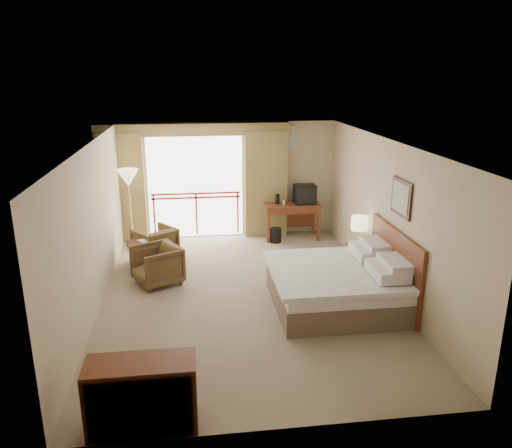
{
  "coord_description": "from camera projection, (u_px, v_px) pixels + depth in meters",
  "views": [
    {
      "loc": [
        -0.88,
        -8.06,
        3.81
      ],
      "look_at": [
        0.23,
        0.4,
        1.19
      ],
      "focal_mm": 35.0,
      "sensor_mm": 36.0,
      "label": 1
    }
  ],
  "objects": [
    {
      "name": "floor",
      "position": [
        246.0,
        295.0,
        8.87
      ],
      "size": [
        7.0,
        7.0,
        0.0
      ],
      "primitive_type": "plane",
      "color": "#85765C",
      "rests_on": "ground"
    },
    {
      "name": "curtain_left",
      "position": [
        123.0,
        188.0,
        11.37
      ],
      "size": [
        1.0,
        0.26,
        2.5
      ],
      "primitive_type": "cube",
      "color": "olive",
      "rests_on": "wall_back"
    },
    {
      "name": "side_table",
      "position": [
        140.0,
        251.0,
        9.9
      ],
      "size": [
        0.52,
        0.52,
        0.57
      ],
      "rotation": [
        0.0,
        0.0,
        0.21
      ],
      "color": "black",
      "rests_on": "floor"
    },
    {
      "name": "desk",
      "position": [
        291.0,
        211.0,
        11.76
      ],
      "size": [
        1.3,
        0.63,
        0.85
      ],
      "rotation": [
        0.0,
        0.0,
        -0.08
      ],
      "color": "#572514",
      "rests_on": "floor"
    },
    {
      "name": "table_lamp",
      "position": [
        359.0,
        224.0,
        9.54
      ],
      "size": [
        0.32,
        0.32,
        0.57
      ],
      "rotation": [
        0.0,
        0.0,
        -0.28
      ],
      "color": "tan",
      "rests_on": "nightstand"
    },
    {
      "name": "ceiling",
      "position": [
        245.0,
        143.0,
        8.07
      ],
      "size": [
        7.0,
        7.0,
        0.0
      ],
      "primitive_type": "plane",
      "rotation": [
        3.14,
        0.0,
        0.0
      ],
      "color": "white",
      "rests_on": "wall_back"
    },
    {
      "name": "nightstand",
      "position": [
        358.0,
        260.0,
        9.71
      ],
      "size": [
        0.41,
        0.49,
        0.57
      ],
      "primitive_type": "cube",
      "rotation": [
        0.0,
        0.0,
        -0.02
      ],
      "color": "#572514",
      "rests_on": "floor"
    },
    {
      "name": "hvac_vent",
      "position": [
        284.0,
        136.0,
        11.63
      ],
      "size": [
        0.5,
        0.04,
        0.5
      ],
      "primitive_type": "cube",
      "color": "silver",
      "rests_on": "wall_back"
    },
    {
      "name": "wall_front",
      "position": [
        283.0,
        320.0,
        5.15
      ],
      "size": [
        5.0,
        0.0,
        5.0
      ],
      "primitive_type": "plane",
      "rotation": [
        -1.57,
        0.0,
        0.0
      ],
      "color": "#C5B18C",
      "rests_on": "ground"
    },
    {
      "name": "armchair_far",
      "position": [
        156.0,
        259.0,
        10.55
      ],
      "size": [
        1.06,
        1.07,
        0.7
      ],
      "primitive_type": "imported",
      "rotation": [
        0.0,
        0.0,
        -2.5
      ],
      "color": "#4A371F",
      "rests_on": "floor"
    },
    {
      "name": "balcony_door",
      "position": [
        196.0,
        187.0,
        11.71
      ],
      "size": [
        2.4,
        0.0,
        2.4
      ],
      "primitive_type": "plane",
      "rotation": [
        1.57,
        0.0,
        0.0
      ],
      "color": "white",
      "rests_on": "wall_back"
    },
    {
      "name": "armchair_near",
      "position": [
        158.0,
        283.0,
        9.36
      ],
      "size": [
        1.07,
        1.06,
        0.73
      ],
      "primitive_type": "imported",
      "rotation": [
        0.0,
        0.0,
        -1.1
      ],
      "color": "#4A371F",
      "rests_on": "floor"
    },
    {
      "name": "wall_back",
      "position": [
        229.0,
        180.0,
        11.79
      ],
      "size": [
        5.0,
        0.0,
        5.0
      ],
      "primitive_type": "plane",
      "rotation": [
        1.57,
        0.0,
        0.0
      ],
      "color": "#C5B18C",
      "rests_on": "ground"
    },
    {
      "name": "curtain_right",
      "position": [
        266.0,
        184.0,
        11.78
      ],
      "size": [
        1.0,
        0.26,
        2.5
      ],
      "primitive_type": "cube",
      "color": "olive",
      "rests_on": "wall_back"
    },
    {
      "name": "headboard",
      "position": [
        394.0,
        267.0,
        8.41
      ],
      "size": [
        0.06,
        2.1,
        1.3
      ],
      "primitive_type": "cube",
      "color": "#572514",
      "rests_on": "wall_right"
    },
    {
      "name": "book",
      "position": [
        140.0,
        242.0,
        9.85
      ],
      "size": [
        0.27,
        0.28,
        0.02
      ],
      "primitive_type": "imported",
      "rotation": [
        0.0,
        0.0,
        0.67
      ],
      "color": "white",
      "rests_on": "side_table"
    },
    {
      "name": "bed",
      "position": [
        338.0,
        285.0,
        8.37
      ],
      "size": [
        2.13,
        2.06,
        0.97
      ],
      "color": "brown",
      "rests_on": "floor"
    },
    {
      "name": "floor_lamp",
      "position": [
        128.0,
        181.0,
        10.74
      ],
      "size": [
        0.46,
        0.46,
        1.8
      ],
      "rotation": [
        0.0,
        0.0,
        -0.02
      ],
      "color": "tan",
      "rests_on": "floor"
    },
    {
      "name": "wall_right",
      "position": [
        386.0,
        217.0,
        8.78
      ],
      "size": [
        0.0,
        7.0,
        7.0
      ],
      "primitive_type": "plane",
      "rotation": [
        1.57,
        0.0,
        -1.57
      ],
      "color": "#C5B18C",
      "rests_on": "ground"
    },
    {
      "name": "phone",
      "position": [
        359.0,
        247.0,
        9.47
      ],
      "size": [
        0.19,
        0.16,
        0.07
      ],
      "primitive_type": "cube",
      "rotation": [
        0.0,
        0.0,
        0.17
      ],
      "color": "black",
      "rests_on": "nightstand"
    },
    {
      "name": "wall_left",
      "position": [
        94.0,
        228.0,
        8.16
      ],
      "size": [
        0.0,
        7.0,
        7.0
      ],
      "primitive_type": "plane",
      "rotation": [
        1.57,
        0.0,
        1.57
      ],
      "color": "#C5B18C",
      "rests_on": "ground"
    },
    {
      "name": "framed_art",
      "position": [
        401.0,
        198.0,
        8.06
      ],
      "size": [
        0.04,
        0.72,
        0.6
      ],
      "color": "black",
      "rests_on": "wall_right"
    },
    {
      "name": "cup",
      "position": [
        284.0,
        202.0,
        11.57
      ],
      "size": [
        0.08,
        0.08,
        0.1
      ],
      "primitive_type": "cylinder",
      "rotation": [
        0.0,
        0.0,
        -0.2
      ],
      "color": "white",
      "rests_on": "desk"
    },
    {
      "name": "balcony_railing",
      "position": [
        196.0,
        203.0,
        11.81
      ],
      "size": [
        2.09,
        0.03,
        1.02
      ],
      "color": "#A31E0E",
      "rests_on": "wall_back"
    },
    {
      "name": "wastebasket",
      "position": [
        276.0,
        235.0,
        11.56
      ],
      "size": [
        0.29,
        0.29,
        0.33
      ],
      "primitive_type": "cylinder",
      "rotation": [
        0.0,
        0.0,
        0.08
      ],
      "color": "black",
      "rests_on": "floor"
    },
    {
      "name": "valance",
      "position": [
        193.0,
        130.0,
        11.22
      ],
      "size": [
        4.4,
        0.22,
        0.28
      ],
      "primitive_type": "cube",
      "color": "olive",
      "rests_on": "wall_back"
    },
    {
      "name": "tv",
      "position": [
        305.0,
        194.0,
        11.62
      ],
      "size": [
        0.49,
        0.39,
        0.45
      ],
      "rotation": [
        0.0,
        0.0,
        0.23
      ],
      "color": "black",
      "rests_on": "desk"
    },
    {
      "name": "coffee_maker",
      "position": [
        277.0,
        199.0,
        11.57
      ],
      "size": [
        0.11,
        0.11,
        0.24
      ],
      "primitive_type": "cylinder",
      "rotation": [
        0.0,
        0.0,
        -0.04
      ],
      "color": "black",
      "rests_on": "desk"
    },
    {
      "name": "dresser",
      "position": [
        142.0,
        394.0,
        5.5
      ],
      "size": [
        1.2,
        0.51,
        0.8
      ],
      "rotation": [
        0.0,
        0.0,
        -0.06
      ],
      "color": "#572514",
      "rests_on": "floor"
    }
  ]
}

